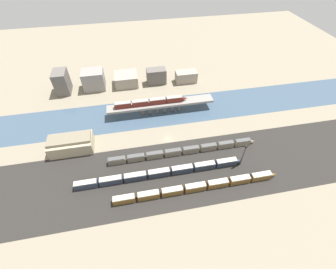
# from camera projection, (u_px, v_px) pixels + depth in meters

# --- Properties ---
(ground_plane) EXTENTS (400.00, 400.00, 0.00)m
(ground_plane) POSITION_uv_depth(u_px,v_px,m) (168.00, 139.00, 132.78)
(ground_plane) COLOR gray
(railbed_yard) EXTENTS (280.00, 42.00, 0.01)m
(railbed_yard) POSITION_uv_depth(u_px,v_px,m) (177.00, 172.00, 116.24)
(railbed_yard) COLOR #282623
(railbed_yard) RESTS_ON ground
(river_water) EXTENTS (320.00, 29.53, 0.01)m
(river_water) POSITION_uv_depth(u_px,v_px,m) (161.00, 111.00, 150.66)
(river_water) COLOR #3D5166
(river_water) RESTS_ON ground
(bridge) EXTENTS (69.42, 7.71, 7.14)m
(bridge) POSITION_uv_depth(u_px,v_px,m) (161.00, 105.00, 146.69)
(bridge) COLOR gray
(bridge) RESTS_ON ground
(train_on_bridge) EXTENTS (47.13, 3.14, 3.74)m
(train_on_bridge) POSITION_uv_depth(u_px,v_px,m) (151.00, 102.00, 143.45)
(train_on_bridge) COLOR #5B1E19
(train_on_bridge) RESTS_ON bridge
(train_yard_near) EXTENTS (81.76, 3.01, 4.00)m
(train_yard_near) POSITION_uv_depth(u_px,v_px,m) (198.00, 187.00, 107.81)
(train_yard_near) COLOR brown
(train_yard_near) RESTS_ON ground
(train_yard_mid) EXTENTS (86.72, 3.03, 4.12)m
(train_yard_mid) POSITION_uv_depth(u_px,v_px,m) (161.00, 173.00, 113.53)
(train_yard_mid) COLOR #2D384C
(train_yard_mid) RESTS_ON ground
(train_yard_far) EXTENTS (83.21, 2.67, 4.03)m
(train_yard_far) POSITION_uv_depth(u_px,v_px,m) (184.00, 151.00, 123.73)
(train_yard_far) COLOR gray
(train_yard_far) RESTS_ON ground
(warehouse_building) EXTENTS (23.38, 12.62, 9.11)m
(warehouse_building) POSITION_uv_depth(u_px,v_px,m) (71.00, 144.00, 124.30)
(warehouse_building) COLOR tan
(warehouse_building) RESTS_ON ground
(signal_tower) EXTENTS (1.00, 0.81, 14.60)m
(signal_tower) POSITION_uv_depth(u_px,v_px,m) (243.00, 155.00, 114.56)
(signal_tower) COLOR #4C4C51
(signal_tower) RESTS_ON ground
(city_block_far_left) EXTENTS (9.25, 13.64, 16.29)m
(city_block_far_left) POSITION_uv_depth(u_px,v_px,m) (62.00, 82.00, 161.22)
(city_block_far_left) COLOR #605B56
(city_block_far_left) RESTS_ON ground
(city_block_left) EXTENTS (15.32, 12.65, 14.00)m
(city_block_left) POSITION_uv_depth(u_px,v_px,m) (94.00, 80.00, 165.34)
(city_block_left) COLOR gray
(city_block_left) RESTS_ON ground
(city_block_center) EXTENTS (16.86, 15.40, 8.57)m
(city_block_center) POSITION_uv_depth(u_px,v_px,m) (126.00, 79.00, 170.79)
(city_block_center) COLOR gray
(city_block_center) RESTS_ON ground
(city_block_right) EXTENTS (14.50, 8.09, 11.51)m
(city_block_right) POSITION_uv_depth(u_px,v_px,m) (156.00, 76.00, 171.21)
(city_block_right) COLOR #605B56
(city_block_right) RESTS_ON ground
(city_block_far_right) EXTENTS (16.10, 8.46, 8.47)m
(city_block_far_right) POSITION_uv_depth(u_px,v_px,m) (186.00, 77.00, 173.56)
(city_block_far_right) COLOR gray
(city_block_far_right) RESTS_ON ground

